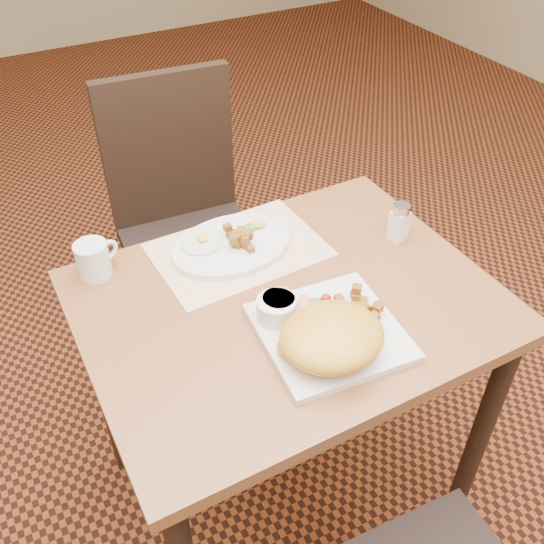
{
  "coord_description": "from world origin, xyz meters",
  "views": [
    {
      "loc": [
        -0.5,
        -0.85,
        1.66
      ],
      "look_at": [
        -0.03,
        0.02,
        0.82
      ],
      "focal_mm": 40.0,
      "sensor_mm": 36.0,
      "label": 1
    }
  ],
  "objects_px": {
    "chair_far": "(185,214)",
    "salt_shaker": "(399,222)",
    "plate_square": "(330,332)",
    "table": "(288,333)",
    "plate_oval": "(232,245)",
    "coffee_mug": "(94,259)"
  },
  "relations": [
    {
      "from": "chair_far",
      "to": "salt_shaker",
      "type": "distance_m",
      "value": 0.77
    },
    {
      "from": "plate_square",
      "to": "chair_far",
      "type": "bearing_deg",
      "value": 90.12
    },
    {
      "from": "plate_oval",
      "to": "coffee_mug",
      "type": "height_order",
      "value": "coffee_mug"
    },
    {
      "from": "table",
      "to": "coffee_mug",
      "type": "height_order",
      "value": "coffee_mug"
    },
    {
      "from": "plate_oval",
      "to": "salt_shaker",
      "type": "distance_m",
      "value": 0.41
    },
    {
      "from": "plate_oval",
      "to": "salt_shaker",
      "type": "bearing_deg",
      "value": -22.57
    },
    {
      "from": "plate_square",
      "to": "plate_oval",
      "type": "relative_size",
      "value": 0.92
    },
    {
      "from": "coffee_mug",
      "to": "chair_far",
      "type": "bearing_deg",
      "value": 49.13
    },
    {
      "from": "plate_square",
      "to": "coffee_mug",
      "type": "distance_m",
      "value": 0.56
    },
    {
      "from": "plate_square",
      "to": "plate_oval",
      "type": "height_order",
      "value": "plate_oval"
    },
    {
      "from": "table",
      "to": "salt_shaker",
      "type": "xyz_separation_m",
      "value": [
        0.35,
        0.06,
        0.16
      ]
    },
    {
      "from": "table",
      "to": "salt_shaker",
      "type": "height_order",
      "value": "salt_shaker"
    },
    {
      "from": "table",
      "to": "chair_far",
      "type": "distance_m",
      "value": 0.72
    },
    {
      "from": "salt_shaker",
      "to": "plate_square",
      "type": "bearing_deg",
      "value": -148.28
    },
    {
      "from": "plate_square",
      "to": "salt_shaker",
      "type": "height_order",
      "value": "salt_shaker"
    },
    {
      "from": "salt_shaker",
      "to": "coffee_mug",
      "type": "distance_m",
      "value": 0.73
    },
    {
      "from": "table",
      "to": "coffee_mug",
      "type": "bearing_deg",
      "value": 140.9
    },
    {
      "from": "chair_far",
      "to": "salt_shaker",
      "type": "relative_size",
      "value": 9.7
    },
    {
      "from": "chair_far",
      "to": "plate_square",
      "type": "relative_size",
      "value": 3.46
    },
    {
      "from": "table",
      "to": "plate_oval",
      "type": "bearing_deg",
      "value": 98.28
    },
    {
      "from": "table",
      "to": "plate_oval",
      "type": "distance_m",
      "value": 0.25
    },
    {
      "from": "plate_square",
      "to": "salt_shaker",
      "type": "distance_m",
      "value": 0.39
    }
  ]
}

